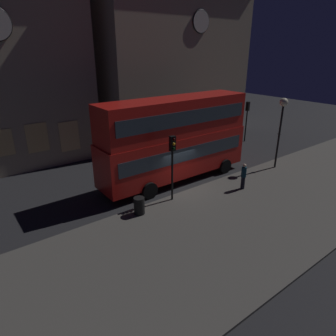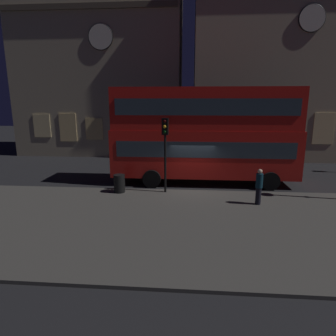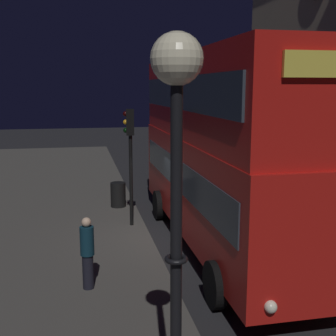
{
  "view_description": "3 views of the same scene",
  "coord_description": "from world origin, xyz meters",
  "px_view_note": "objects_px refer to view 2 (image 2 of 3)",
  "views": [
    {
      "loc": [
        -11.3,
        -13.73,
        8.57
      ],
      "look_at": [
        -0.78,
        0.19,
        1.58
      ],
      "focal_mm": 31.99,
      "sensor_mm": 36.0,
      "label": 1
    },
    {
      "loc": [
        -0.13,
        -16.0,
        4.91
      ],
      "look_at": [
        -1.36,
        -0.4,
        1.28
      ],
      "focal_mm": 31.0,
      "sensor_mm": 36.0,
      "label": 2
    },
    {
      "loc": [
        12.8,
        -2.76,
        4.74
      ],
      "look_at": [
        -0.88,
        0.05,
        2.16
      ],
      "focal_mm": 46.58,
      "sensor_mm": 36.0,
      "label": 3
    }
  ],
  "objects_px": {
    "traffic_light_near_kerb": "(165,140)",
    "litter_bin": "(119,183)",
    "pedestrian": "(259,186)",
    "double_decker_bus": "(204,132)"
  },
  "relations": [
    {
      "from": "traffic_light_near_kerb",
      "to": "pedestrian",
      "type": "xyz_separation_m",
      "value": [
        4.55,
        -1.55,
        -1.94
      ]
    },
    {
      "from": "pedestrian",
      "to": "litter_bin",
      "type": "xyz_separation_m",
      "value": [
        -7.0,
        1.34,
        -0.41
      ]
    },
    {
      "from": "pedestrian",
      "to": "litter_bin",
      "type": "relative_size",
      "value": 1.78
    },
    {
      "from": "double_decker_bus",
      "to": "pedestrian",
      "type": "bearing_deg",
      "value": -58.42
    },
    {
      "from": "traffic_light_near_kerb",
      "to": "litter_bin",
      "type": "xyz_separation_m",
      "value": [
        -2.45,
        -0.22,
        -2.35
      ]
    },
    {
      "from": "traffic_light_near_kerb",
      "to": "litter_bin",
      "type": "distance_m",
      "value": 3.4
    },
    {
      "from": "double_decker_bus",
      "to": "litter_bin",
      "type": "relative_size",
      "value": 11.43
    },
    {
      "from": "traffic_light_near_kerb",
      "to": "pedestrian",
      "type": "height_order",
      "value": "traffic_light_near_kerb"
    },
    {
      "from": "traffic_light_near_kerb",
      "to": "pedestrian",
      "type": "relative_size",
      "value": 2.29
    },
    {
      "from": "pedestrian",
      "to": "litter_bin",
      "type": "bearing_deg",
      "value": -67.0
    }
  ]
}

